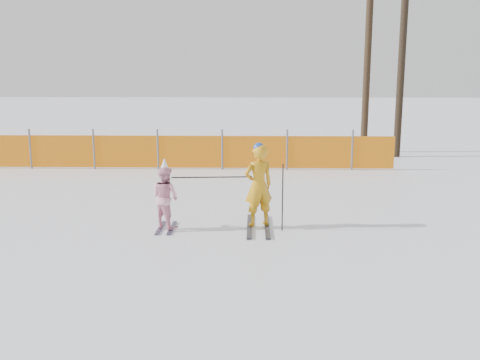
# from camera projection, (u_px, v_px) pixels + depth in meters

# --- Properties ---
(ground) EXTENTS (120.00, 120.00, 0.00)m
(ground) POSITION_uv_depth(u_px,v_px,m) (239.00, 240.00, 9.51)
(ground) COLOR white
(ground) RESTS_ON ground
(adult) EXTENTS (0.67, 1.63, 1.65)m
(adult) POSITION_uv_depth(u_px,v_px,m) (258.00, 186.00, 10.17)
(adult) COLOR black
(adult) RESTS_ON ground
(child) EXTENTS (0.73, 0.89, 1.37)m
(child) POSITION_uv_depth(u_px,v_px,m) (165.00, 197.00, 10.12)
(child) COLOR black
(child) RESTS_ON ground
(ski_poles) EXTENTS (2.11, 0.21, 1.28)m
(ski_poles) POSITION_uv_depth(u_px,v_px,m) (244.00, 186.00, 10.05)
(ski_poles) COLOR black
(ski_poles) RESTS_ON ground
(safety_fence) EXTENTS (15.32, 0.06, 1.25)m
(safety_fence) POSITION_uv_depth(u_px,v_px,m) (145.00, 151.00, 16.58)
(safety_fence) COLOR #595960
(safety_fence) RESTS_ON ground
(tree_trunks) EXTENTS (1.21, 1.38, 6.17)m
(tree_trunks) POSITION_uv_depth(u_px,v_px,m) (383.00, 69.00, 19.18)
(tree_trunks) COLOR #312316
(tree_trunks) RESTS_ON ground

